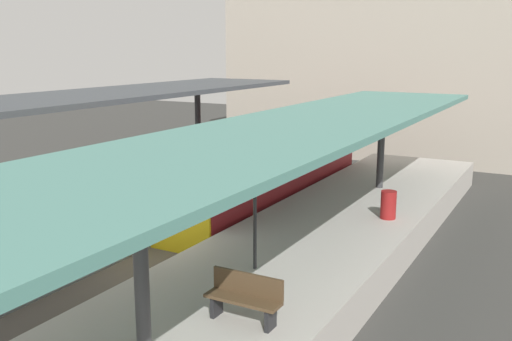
{
  "coord_description": "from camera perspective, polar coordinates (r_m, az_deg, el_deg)",
  "views": [
    {
      "loc": [
        9.37,
        -11.32,
        5.74
      ],
      "look_at": [
        0.77,
        4.29,
        1.92
      ],
      "focal_mm": 40.07,
      "sensor_mm": 36.0,
      "label": 1
    }
  ],
  "objects": [
    {
      "name": "ground_plane",
      "position": [
        15.77,
        -10.15,
        -9.46
      ],
      "size": [
        80.0,
        80.0,
        0.0
      ],
      "primitive_type": "plane",
      "color": "#383835"
    },
    {
      "name": "platform_left",
      "position": [
        18.14,
        -19.65,
        -5.44
      ],
      "size": [
        4.4,
        28.0,
        1.0
      ],
      "primitive_type": "cube",
      "color": "#ADA8A0",
      "rests_on": "ground_plane"
    },
    {
      "name": "platform_right",
      "position": [
        13.66,
        2.5,
        -10.49
      ],
      "size": [
        4.4,
        28.0,
        1.0
      ],
      "primitive_type": "cube",
      "color": "#ADA8A0",
      "rests_on": "ground_plane"
    },
    {
      "name": "track_ballast",
      "position": [
        15.74,
        -10.17,
        -9.12
      ],
      "size": [
        3.2,
        28.0,
        0.2
      ],
      "primitive_type": "cube",
      "color": "#4C4742",
      "rests_on": "ground_plane"
    },
    {
      "name": "rail_near_side",
      "position": [
        16.12,
        -12.2,
        -8.04
      ],
      "size": [
        0.08,
        28.0,
        0.14
      ],
      "primitive_type": "cube",
      "color": "slate",
      "rests_on": "track_ballast"
    },
    {
      "name": "rail_far_side",
      "position": [
        15.26,
        -8.06,
        -9.05
      ],
      "size": [
        0.08,
        28.0,
        0.14
      ],
      "primitive_type": "cube",
      "color": "slate",
      "rests_on": "track_ballast"
    },
    {
      "name": "commuter_train",
      "position": [
        20.32,
        0.79,
        0.69
      ],
      "size": [
        2.78,
        11.07,
        3.1
      ],
      "color": "maroon",
      "rests_on": "track_ballast"
    },
    {
      "name": "canopy_left",
      "position": [
        18.37,
        -17.21,
        6.85
      ],
      "size": [
        4.18,
        21.0,
        3.36
      ],
      "color": "#333335",
      "rests_on": "platform_left"
    },
    {
      "name": "canopy_right",
      "position": [
        14.01,
        5.18,
        4.44
      ],
      "size": [
        4.18,
        21.0,
        3.0
      ],
      "color": "#333335",
      "rests_on": "platform_right"
    },
    {
      "name": "platform_bench",
      "position": [
        10.3,
        -1.13,
        -12.44
      ],
      "size": [
        1.4,
        0.41,
        0.86
      ],
      "color": "black",
      "rests_on": "platform_right"
    },
    {
      "name": "platform_sign",
      "position": [
        12.24,
        -0.11,
        -2.66
      ],
      "size": [
        0.9,
        0.08,
        2.21
      ],
      "color": "#262628",
      "rests_on": "platform_right"
    },
    {
      "name": "litter_bin",
      "position": [
        16.65,
        13.08,
        -3.35
      ],
      "size": [
        0.44,
        0.44,
        0.8
      ],
      "primitive_type": "cylinder",
      "color": "maroon",
      "rests_on": "platform_right"
    },
    {
      "name": "station_building_backdrop",
      "position": [
        32.47,
        13.82,
        11.32
      ],
      "size": [
        18.0,
        6.0,
        11.0
      ],
      "primitive_type": "cube",
      "color": "#A89E8E",
      "rests_on": "ground_plane"
    }
  ]
}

